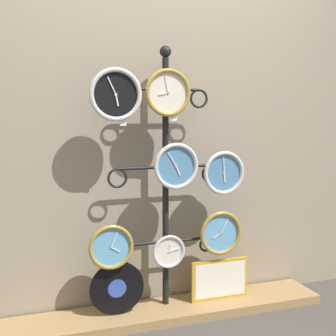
% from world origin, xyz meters
% --- Properties ---
extents(shop_wall, '(4.40, 0.04, 2.80)m').
position_xyz_m(shop_wall, '(0.00, 0.57, 1.40)').
color(shop_wall, gray).
rests_on(shop_wall, ground_plane).
extents(low_shelf, '(2.20, 0.36, 0.06)m').
position_xyz_m(low_shelf, '(0.00, 0.35, 0.03)').
color(low_shelf, '#9E7A4C').
rests_on(low_shelf, ground_plane).
extents(display_stand, '(0.79, 0.44, 1.80)m').
position_xyz_m(display_stand, '(0.00, 0.41, 0.60)').
color(display_stand, black).
rests_on(display_stand, ground_plane).
extents(clock_top_left, '(0.33, 0.04, 0.33)m').
position_xyz_m(clock_top_left, '(-0.36, 0.29, 1.48)').
color(clock_top_left, black).
extents(clock_top_center, '(0.31, 0.04, 0.31)m').
position_xyz_m(clock_top_center, '(-0.01, 0.32, 1.50)').
color(clock_top_center, silver).
extents(clock_middle_center, '(0.30, 0.04, 0.30)m').
position_xyz_m(clock_middle_center, '(0.03, 0.30, 1.03)').
color(clock_middle_center, '#4C84B2').
extents(clock_middle_right, '(0.30, 0.04, 0.30)m').
position_xyz_m(clock_middle_right, '(0.39, 0.33, 0.96)').
color(clock_middle_right, '#4C84B2').
extents(clock_bottom_left, '(0.29, 0.04, 0.29)m').
position_xyz_m(clock_bottom_left, '(-0.40, 0.31, 0.53)').
color(clock_bottom_left, '#60A8DB').
extents(clock_bottom_center, '(0.22, 0.04, 0.22)m').
position_xyz_m(clock_bottom_center, '(-0.01, 0.33, 0.46)').
color(clock_bottom_center, silver).
extents(clock_bottom_right, '(0.31, 0.04, 0.31)m').
position_xyz_m(clock_bottom_right, '(0.37, 0.33, 0.55)').
color(clock_bottom_right, '#60A8DB').
extents(vinyl_record, '(0.36, 0.01, 0.36)m').
position_xyz_m(vinyl_record, '(-0.36, 0.34, 0.24)').
color(vinyl_record, black).
rests_on(vinyl_record, low_shelf).
extents(picture_frame, '(0.43, 0.02, 0.29)m').
position_xyz_m(picture_frame, '(0.38, 0.35, 0.20)').
color(picture_frame, gold).
rests_on(picture_frame, low_shelf).
extents(price_tag_upper, '(0.04, 0.00, 0.03)m').
position_xyz_m(price_tag_upper, '(-0.31, 0.29, 1.31)').
color(price_tag_upper, white).
extents(price_tag_mid, '(0.04, 0.00, 0.03)m').
position_xyz_m(price_tag_mid, '(0.03, 0.32, 1.33)').
color(price_tag_mid, white).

